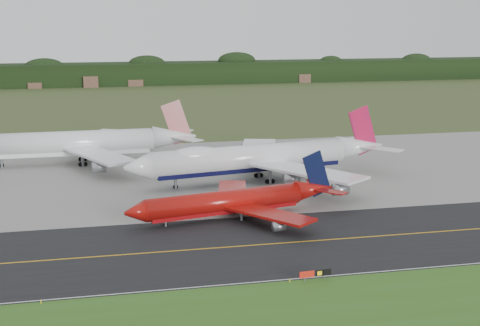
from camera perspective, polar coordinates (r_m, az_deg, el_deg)
name	(u,v)px	position (r m, az deg, el deg)	size (l,w,h in m)	color
ground	(258,237)	(116.12, 1.58, -6.33)	(600.00, 600.00, 0.00)	#364420
taxiway	(264,244)	(112.45, 2.08, -6.96)	(400.00, 32.00, 0.02)	black
apron	(209,172)	(164.24, -2.67, -0.74)	(400.00, 78.00, 0.01)	gray
taxiway_centreline	(264,244)	(112.44, 2.08, -6.95)	(400.00, 0.40, 0.00)	orange
taxiway_edge_line	(291,279)	(98.48, 4.34, -9.85)	(400.00, 0.25, 0.00)	silver
horizon_treeline	(142,75)	(382.77, -8.33, 7.47)	(700.00, 25.00, 12.00)	black
jet_ba_747	(259,158)	(153.55, 1.61, 0.46)	(64.65, 52.93, 16.30)	white
jet_red_737	(236,201)	(126.27, -0.35, -3.27)	(42.40, 34.04, 11.52)	#990F0B
jet_star_tail	(81,143)	(176.82, -13.41, 1.63)	(60.41, 50.75, 15.99)	white
taxiway_sign	(315,274)	(97.78, 6.44, -9.36)	(4.85, 0.57, 1.62)	slate
edge_marker_left	(41,302)	(94.21, -16.63, -11.28)	(0.16, 0.16, 0.50)	yellow
edge_marker_center	(290,281)	(97.39, 4.25, -9.97)	(0.16, 0.16, 0.50)	yellow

